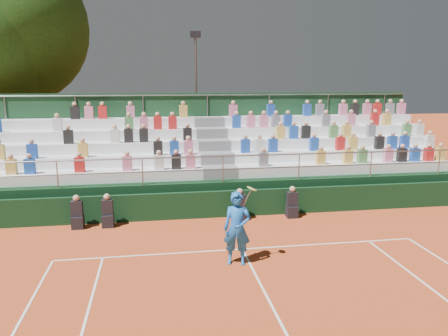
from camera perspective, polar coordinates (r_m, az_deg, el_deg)
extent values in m
plane|color=#BF491F|center=(13.48, 2.39, -10.55)|extent=(90.00, 90.00, 0.00)
cube|color=white|center=(13.48, 2.39, -10.53)|extent=(11.00, 0.06, 0.01)
cube|color=white|center=(10.66, 5.96, -16.95)|extent=(0.06, 6.40, 0.01)
cube|color=black|center=(16.28, 0.17, -4.70)|extent=(20.00, 0.15, 1.00)
cube|color=black|center=(15.97, -18.55, -6.71)|extent=(0.40, 0.40, 0.44)
cube|color=black|center=(15.83, -18.67, -5.06)|extent=(0.38, 0.25, 0.55)
sphere|color=tan|center=(15.73, -18.76, -3.74)|extent=(0.22, 0.22, 0.22)
cube|color=black|center=(15.83, -14.90, -6.65)|extent=(0.40, 0.40, 0.44)
cube|color=black|center=(15.69, -15.00, -4.99)|extent=(0.38, 0.25, 0.55)
sphere|color=tan|center=(15.59, -15.07, -3.65)|extent=(0.22, 0.22, 0.22)
cube|color=black|center=(16.02, 2.05, -6.03)|extent=(0.40, 0.40, 0.44)
cube|color=black|center=(15.88, 2.06, -4.38)|extent=(0.38, 0.25, 0.55)
sphere|color=tan|center=(15.78, 2.07, -3.06)|extent=(0.22, 0.22, 0.22)
cube|color=black|center=(16.50, 8.83, -5.63)|extent=(0.40, 0.40, 0.44)
cube|color=black|center=(16.37, 8.89, -4.03)|extent=(0.38, 0.25, 0.55)
sphere|color=tan|center=(16.27, 8.93, -2.74)|extent=(0.22, 0.22, 0.22)
cube|color=black|center=(19.22, -1.32, -1.82)|extent=(20.00, 5.20, 1.20)
cube|color=white|center=(17.47, -18.22, -1.07)|extent=(9.30, 0.85, 0.42)
cube|color=white|center=(18.95, 15.63, 0.05)|extent=(9.30, 0.85, 0.42)
cube|color=slate|center=(17.42, -0.59, -0.51)|extent=(1.40, 0.85, 0.42)
cube|color=white|center=(18.21, -17.89, 0.80)|extent=(9.30, 0.85, 0.42)
cube|color=white|center=(19.63, 14.67, 1.75)|extent=(9.30, 0.85, 0.42)
cube|color=slate|center=(18.16, -0.99, 1.35)|extent=(1.40, 0.85, 0.42)
cube|color=white|center=(18.97, -17.60, 2.53)|extent=(9.30, 0.85, 0.42)
cube|color=white|center=(20.34, 13.78, 3.33)|extent=(9.30, 0.85, 0.42)
cube|color=slate|center=(18.92, -1.35, 3.06)|extent=(1.40, 0.85, 0.42)
cube|color=white|center=(19.74, -17.32, 4.12)|extent=(9.30, 0.85, 0.42)
cube|color=white|center=(21.06, 12.94, 4.81)|extent=(9.30, 0.85, 0.42)
cube|color=slate|center=(19.70, -1.70, 4.64)|extent=(1.40, 0.85, 0.42)
cube|color=white|center=(20.53, -17.07, 5.60)|extent=(9.30, 0.85, 0.42)
cube|color=white|center=(21.81, 12.16, 6.18)|extent=(9.30, 0.85, 0.42)
cube|color=slate|center=(20.49, -2.01, 6.09)|extent=(1.40, 0.85, 0.42)
cube|color=#173C20|center=(21.12, -2.17, 3.83)|extent=(20.00, 0.12, 4.40)
cylinder|color=gray|center=(16.42, -0.14, 1.54)|extent=(20.00, 0.05, 0.05)
cylinder|color=gray|center=(20.83, -2.18, 9.52)|extent=(20.00, 0.05, 0.05)
cube|color=gold|center=(17.78, -26.02, 0.14)|extent=(0.36, 0.24, 0.56)
cube|color=#1E4CB2|center=(17.60, -24.03, 0.21)|extent=(0.36, 0.24, 0.56)
cube|color=red|center=(17.23, -18.35, 0.41)|extent=(0.36, 0.24, 0.56)
cube|color=pink|center=(17.03, -12.50, 0.60)|extent=(0.36, 0.24, 0.56)
cube|color=silver|center=(16.99, -8.47, 0.73)|extent=(0.36, 0.24, 0.56)
cube|color=black|center=(17.01, -6.26, 0.80)|extent=(0.36, 0.24, 0.56)
cube|color=pink|center=(17.05, -4.39, 0.86)|extent=(0.36, 0.24, 0.56)
cube|color=#1E4CB2|center=(18.36, -23.76, 2.01)|extent=(0.36, 0.24, 0.56)
cube|color=gold|center=(17.98, -17.94, 2.25)|extent=(0.36, 0.24, 0.56)
cube|color=black|center=(17.76, -8.61, 2.58)|extent=(0.36, 0.24, 0.56)
cube|color=#1E4CB2|center=(17.77, -6.51, 2.65)|extent=(0.36, 0.24, 0.56)
cube|color=pink|center=(17.81, -4.67, 2.70)|extent=(0.36, 0.24, 0.56)
cube|color=black|center=(18.86, -19.66, 3.85)|extent=(0.36, 0.24, 0.56)
cube|color=silver|center=(18.61, -14.04, 4.09)|extent=(0.36, 0.24, 0.56)
cube|color=black|center=(18.57, -12.35, 4.15)|extent=(0.36, 0.24, 0.56)
cube|color=black|center=(18.54, -10.44, 4.22)|extent=(0.36, 0.24, 0.56)
cube|color=black|center=(18.59, -4.79, 4.39)|extent=(0.36, 0.24, 0.56)
cube|color=silver|center=(19.75, -20.91, 5.32)|extent=(0.36, 0.24, 0.56)
cube|color=#4C8C4C|center=(19.36, -12.29, 5.71)|extent=(0.36, 0.24, 0.56)
cube|color=pink|center=(19.34, -10.40, 5.78)|extent=(0.36, 0.24, 0.56)
cube|color=red|center=(19.34, -8.65, 5.84)|extent=(0.36, 0.24, 0.56)
cube|color=red|center=(19.35, -6.73, 5.89)|extent=(0.36, 0.24, 0.56)
cube|color=black|center=(20.44, -18.90, 6.84)|extent=(0.36, 0.24, 0.56)
cube|color=pink|center=(20.34, -17.21, 6.92)|extent=(0.36, 0.24, 0.56)
cube|color=red|center=(20.27, -15.57, 7.00)|extent=(0.36, 0.24, 0.56)
cube|color=pink|center=(20.17, -12.11, 7.15)|extent=(0.36, 0.24, 0.56)
cube|color=gold|center=(20.19, -5.34, 7.36)|extent=(0.36, 0.24, 0.56)
cube|color=slate|center=(17.52, 5.16, 1.15)|extent=(0.36, 0.24, 0.56)
cube|color=gold|center=(18.26, 12.49, 1.35)|extent=(0.36, 0.24, 0.56)
cube|color=gold|center=(18.72, 15.86, 1.43)|extent=(0.36, 0.24, 0.56)
cube|color=#4C8C4C|center=(18.99, 17.60, 1.47)|extent=(0.36, 0.24, 0.56)
cube|color=pink|center=(19.54, 20.64, 1.54)|extent=(0.36, 0.24, 0.56)
cube|color=black|center=(19.85, 22.20, 1.57)|extent=(0.36, 0.24, 0.56)
cube|color=#1E4CB2|center=(20.17, 23.66, 1.60)|extent=(0.36, 0.24, 0.56)
cube|color=red|center=(20.52, 25.16, 1.63)|extent=(0.36, 0.24, 0.56)
cube|color=gold|center=(20.83, 26.38, 1.66)|extent=(0.36, 0.24, 0.56)
cube|color=#1E4CB2|center=(18.14, 2.80, 2.89)|extent=(0.36, 0.24, 0.56)
cube|color=silver|center=(18.27, 4.63, 2.93)|extent=(0.36, 0.24, 0.56)
cube|color=#1E4CB2|center=(18.42, 6.41, 2.97)|extent=(0.36, 0.24, 0.56)
cube|color=#1E4CB2|center=(18.98, 11.66, 3.06)|extent=(0.36, 0.24, 0.56)
cube|color=red|center=(19.42, 14.93, 3.10)|extent=(0.36, 0.24, 0.56)
cube|color=gold|center=(19.66, 16.47, 3.12)|extent=(0.36, 0.24, 0.56)
cube|color=black|center=(20.22, 19.62, 3.14)|extent=(0.36, 0.24, 0.56)
cube|color=#1E4CB2|center=(20.52, 21.12, 3.15)|extent=(0.36, 0.24, 0.56)
cube|color=#1E4CB2|center=(20.82, 22.50, 3.16)|extent=(0.36, 0.24, 0.56)
cube|color=silver|center=(21.47, 25.25, 3.17)|extent=(0.36, 0.24, 0.56)
cube|color=gold|center=(19.32, 7.36, 4.61)|extent=(0.36, 0.24, 0.56)
cube|color=#1E4CB2|center=(19.50, 9.07, 4.63)|extent=(0.36, 0.24, 0.56)
cube|color=black|center=(19.68, 10.65, 4.64)|extent=(0.36, 0.24, 0.56)
cube|color=#4C8C4C|center=(20.15, 14.09, 4.65)|extent=(0.36, 0.24, 0.56)
cube|color=gold|center=(20.40, 15.69, 4.65)|extent=(0.36, 0.24, 0.56)
cube|color=slate|center=(20.92, 18.64, 4.64)|extent=(0.36, 0.24, 0.56)
cube|color=#4C8C4C|center=(21.79, 22.74, 4.60)|extent=(0.36, 0.24, 0.56)
cube|color=silver|center=(22.12, 24.13, 4.58)|extent=(0.36, 0.24, 0.56)
cube|color=#1E4CB2|center=(19.68, 1.63, 6.06)|extent=(0.36, 0.24, 0.56)
cube|color=pink|center=(19.81, 3.52, 6.09)|extent=(0.36, 0.24, 0.56)
cube|color=pink|center=(19.95, 5.21, 6.10)|extent=(0.36, 0.24, 0.56)
cube|color=slate|center=(20.09, 6.79, 6.11)|extent=(0.36, 0.24, 0.56)
cube|color=#1E4CB2|center=(20.25, 8.32, 6.11)|extent=(0.36, 0.24, 0.56)
cube|color=slate|center=(20.87, 13.15, 6.09)|extent=(0.36, 0.24, 0.56)
cube|color=pink|center=(21.37, 16.23, 6.06)|extent=(0.36, 0.24, 0.56)
cube|color=red|center=(21.90, 19.07, 6.01)|extent=(0.36, 0.24, 0.56)
cube|color=gold|center=(22.20, 20.48, 5.98)|extent=(0.36, 0.24, 0.56)
cube|color=pink|center=(20.47, 1.21, 7.47)|extent=(0.36, 0.24, 0.56)
cube|color=#1E4CB2|center=(20.87, 6.12, 7.49)|extent=(0.36, 0.24, 0.56)
cube|color=#1E4CB2|center=(21.41, 10.79, 7.45)|extent=(0.36, 0.24, 0.56)
cube|color=slate|center=(21.63, 12.40, 7.43)|extent=(0.36, 0.24, 0.56)
cube|color=pink|center=(22.09, 15.27, 7.38)|extent=(0.36, 0.24, 0.56)
cube|color=black|center=(22.34, 16.70, 7.34)|extent=(0.36, 0.24, 0.56)
cube|color=pink|center=(22.63, 18.17, 7.30)|extent=(0.36, 0.24, 0.56)
cube|color=red|center=(22.87, 19.36, 7.27)|extent=(0.36, 0.24, 0.56)
cube|color=slate|center=(23.20, 20.84, 7.22)|extent=(0.36, 0.24, 0.56)
cube|color=pink|center=(23.51, 22.13, 7.17)|extent=(0.36, 0.24, 0.56)
imported|color=blue|center=(12.14, 1.72, -7.91)|extent=(0.85, 0.67, 2.06)
cylinder|color=gray|center=(11.93, 2.92, -4.13)|extent=(0.26, 0.03, 0.51)
cylinder|color=#E5D866|center=(11.89, 3.65, -2.71)|extent=(0.26, 0.28, 0.14)
cylinder|color=#352313|center=(26.40, -25.09, 4.38)|extent=(0.50, 0.50, 4.44)
sphere|color=#15350E|center=(26.36, -26.15, 16.13)|extent=(8.00, 8.00, 8.00)
cylinder|color=gray|center=(25.69, -3.65, 8.49)|extent=(0.16, 0.16, 7.31)
cube|color=black|center=(25.75, -3.76, 17.02)|extent=(0.60, 0.25, 0.35)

